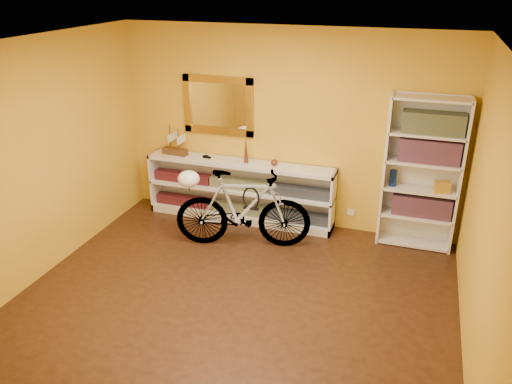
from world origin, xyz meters
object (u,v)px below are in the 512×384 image
(bookcase, at_px, (422,174))
(helmet, at_px, (189,179))
(console_unit, at_px, (240,191))
(bicycle, at_px, (243,209))

(bookcase, distance_m, helmet, 2.81)
(console_unit, height_order, bookcase, bookcase)
(console_unit, relative_size, bookcase, 1.37)
(console_unit, bearing_deg, bicycle, -66.95)
(helmet, bearing_deg, bicycle, 14.42)
(bicycle, relative_size, helmet, 6.37)
(bookcase, height_order, helmet, bookcase)
(helmet, bearing_deg, bookcase, 18.22)
(bookcase, bearing_deg, console_unit, -179.38)
(bookcase, relative_size, bicycle, 1.11)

